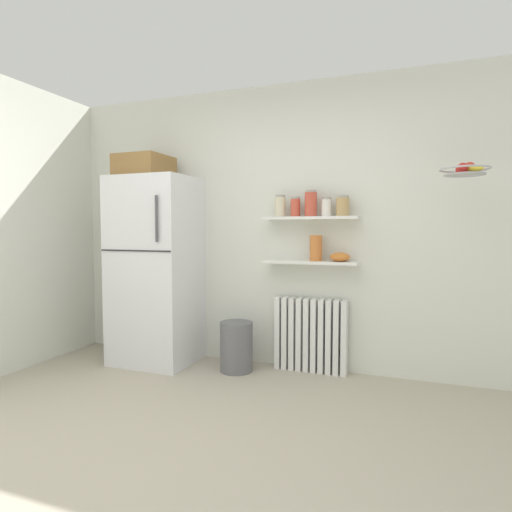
{
  "coord_description": "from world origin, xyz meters",
  "views": [
    {
      "loc": [
        1.13,
        -1.77,
        1.27
      ],
      "look_at": [
        -0.12,
        1.6,
        1.05
      ],
      "focal_mm": 29.8,
      "sensor_mm": 36.0,
      "label": 1
    }
  ],
  "objects_px": {
    "storage_jar_0": "(280,206)",
    "storage_jar_2": "(311,204)",
    "hanging_fruit_basket": "(465,170)",
    "storage_jar_3": "(327,207)",
    "vase": "(316,248)",
    "refrigerator": "(155,266)",
    "storage_jar_1": "(295,207)",
    "storage_jar_4": "(343,206)",
    "shelf_bowl": "(340,257)",
    "trash_bin": "(236,347)",
    "radiator": "(310,335)"
  },
  "relations": [
    {
      "from": "hanging_fruit_basket",
      "to": "storage_jar_3",
      "type": "bearing_deg",
      "value": 164.09
    },
    {
      "from": "radiator",
      "to": "vase",
      "type": "xyz_separation_m",
      "value": [
        0.05,
        -0.03,
        0.78
      ]
    },
    {
      "from": "storage_jar_0",
      "to": "shelf_bowl",
      "type": "relative_size",
      "value": 1.13
    },
    {
      "from": "vase",
      "to": "hanging_fruit_basket",
      "type": "bearing_deg",
      "value": -14.71
    },
    {
      "from": "refrigerator",
      "to": "storage_jar_3",
      "type": "xyz_separation_m",
      "value": [
        1.6,
        0.21,
        0.54
      ]
    },
    {
      "from": "storage_jar_3",
      "to": "shelf_bowl",
      "type": "relative_size",
      "value": 0.95
    },
    {
      "from": "vase",
      "to": "trash_bin",
      "type": "xyz_separation_m",
      "value": [
        -0.68,
        -0.2,
        -0.89
      ]
    },
    {
      "from": "vase",
      "to": "hanging_fruit_basket",
      "type": "distance_m",
      "value": 1.31
    },
    {
      "from": "storage_jar_3",
      "to": "vase",
      "type": "relative_size",
      "value": 0.74
    },
    {
      "from": "storage_jar_0",
      "to": "shelf_bowl",
      "type": "distance_m",
      "value": 0.7
    },
    {
      "from": "storage_jar_2",
      "to": "storage_jar_4",
      "type": "xyz_separation_m",
      "value": [
        0.28,
        0.0,
        -0.03
      ]
    },
    {
      "from": "storage_jar_0",
      "to": "storage_jar_4",
      "type": "distance_m",
      "value": 0.56
    },
    {
      "from": "storage_jar_0",
      "to": "refrigerator",
      "type": "bearing_deg",
      "value": -170.14
    },
    {
      "from": "storage_jar_2",
      "to": "hanging_fruit_basket",
      "type": "bearing_deg",
      "value": -14.13
    },
    {
      "from": "storage_jar_2",
      "to": "hanging_fruit_basket",
      "type": "xyz_separation_m",
      "value": [
        1.18,
        -0.3,
        0.2
      ]
    },
    {
      "from": "trash_bin",
      "to": "storage_jar_2",
      "type": "bearing_deg",
      "value": 17.6
    },
    {
      "from": "storage_jar_2",
      "to": "hanging_fruit_basket",
      "type": "relative_size",
      "value": 0.68
    },
    {
      "from": "storage_jar_2",
      "to": "vase",
      "type": "bearing_deg",
      "value": -0.0
    },
    {
      "from": "storage_jar_1",
      "to": "hanging_fruit_basket",
      "type": "relative_size",
      "value": 0.52
    },
    {
      "from": "storage_jar_4",
      "to": "trash_bin",
      "type": "bearing_deg",
      "value": -167.6
    },
    {
      "from": "storage_jar_4",
      "to": "shelf_bowl",
      "type": "distance_m",
      "value": 0.44
    },
    {
      "from": "shelf_bowl",
      "to": "trash_bin",
      "type": "bearing_deg",
      "value": -167.37
    },
    {
      "from": "refrigerator",
      "to": "radiator",
      "type": "height_order",
      "value": "refrigerator"
    },
    {
      "from": "shelf_bowl",
      "to": "trash_bin",
      "type": "relative_size",
      "value": 0.39
    },
    {
      "from": "storage_jar_0",
      "to": "vase",
      "type": "xyz_separation_m",
      "value": [
        0.33,
        0.0,
        -0.37
      ]
    },
    {
      "from": "storage_jar_1",
      "to": "radiator",
      "type": "bearing_deg",
      "value": 12.2
    },
    {
      "from": "storage_jar_2",
      "to": "vase",
      "type": "height_order",
      "value": "storage_jar_2"
    },
    {
      "from": "storage_jar_1",
      "to": "trash_bin",
      "type": "bearing_deg",
      "value": -157.82
    },
    {
      "from": "radiator",
      "to": "hanging_fruit_basket",
      "type": "height_order",
      "value": "hanging_fruit_basket"
    },
    {
      "from": "storage_jar_0",
      "to": "hanging_fruit_basket",
      "type": "bearing_deg",
      "value": -11.52
    },
    {
      "from": "refrigerator",
      "to": "storage_jar_0",
      "type": "height_order",
      "value": "refrigerator"
    },
    {
      "from": "storage_jar_3",
      "to": "vase",
      "type": "distance_m",
      "value": 0.37
    },
    {
      "from": "storage_jar_2",
      "to": "shelf_bowl",
      "type": "relative_size",
      "value": 1.32
    },
    {
      "from": "radiator",
      "to": "shelf_bowl",
      "type": "distance_m",
      "value": 0.76
    },
    {
      "from": "storage_jar_4",
      "to": "hanging_fruit_basket",
      "type": "xyz_separation_m",
      "value": [
        0.91,
        -0.3,
        0.22
      ]
    },
    {
      "from": "storage_jar_0",
      "to": "storage_jar_2",
      "type": "height_order",
      "value": "storage_jar_2"
    },
    {
      "from": "storage_jar_3",
      "to": "storage_jar_4",
      "type": "height_order",
      "value": "storage_jar_4"
    },
    {
      "from": "storage_jar_1",
      "to": "hanging_fruit_basket",
      "type": "xyz_separation_m",
      "value": [
        1.32,
        -0.3,
        0.22
      ]
    },
    {
      "from": "storage_jar_1",
      "to": "trash_bin",
      "type": "height_order",
      "value": "storage_jar_1"
    },
    {
      "from": "storage_jar_1",
      "to": "storage_jar_4",
      "type": "distance_m",
      "value": 0.42
    },
    {
      "from": "storage_jar_1",
      "to": "storage_jar_4",
      "type": "xyz_separation_m",
      "value": [
        0.42,
        0.0,
        0.0
      ]
    },
    {
      "from": "storage_jar_2",
      "to": "vase",
      "type": "relative_size",
      "value": 1.03
    },
    {
      "from": "storage_jar_0",
      "to": "vase",
      "type": "height_order",
      "value": "storage_jar_0"
    },
    {
      "from": "vase",
      "to": "hanging_fruit_basket",
      "type": "relative_size",
      "value": 0.66
    },
    {
      "from": "storage_jar_1",
      "to": "shelf_bowl",
      "type": "height_order",
      "value": "storage_jar_1"
    },
    {
      "from": "refrigerator",
      "to": "storage_jar_4",
      "type": "relative_size",
      "value": 11.23
    },
    {
      "from": "storage_jar_3",
      "to": "hanging_fruit_basket",
      "type": "xyz_separation_m",
      "value": [
        1.04,
        -0.3,
        0.23
      ]
    },
    {
      "from": "radiator",
      "to": "shelf_bowl",
      "type": "bearing_deg",
      "value": -6.58
    },
    {
      "from": "storage_jar_4",
      "to": "hanging_fruit_basket",
      "type": "distance_m",
      "value": 0.98
    },
    {
      "from": "refrigerator",
      "to": "trash_bin",
      "type": "xyz_separation_m",
      "value": [
        0.84,
        0.01,
        -0.71
      ]
    }
  ]
}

